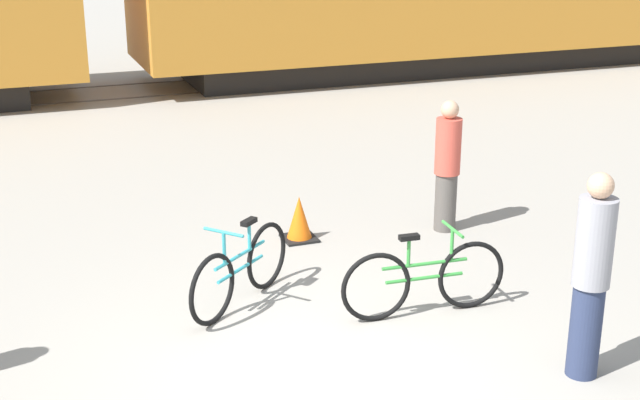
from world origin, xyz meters
name	(u,v)px	position (x,y,z in m)	size (l,w,h in m)	color
ground_plane	(324,374)	(0.00, 0.00, 0.00)	(80.00, 80.00, 0.00)	gray
rail_near	(117,99)	(0.00, 11.93, 0.01)	(41.08, 0.07, 0.01)	#4C4238
rail_far	(108,86)	(0.00, 13.37, 0.01)	(41.08, 0.07, 0.01)	#4C4238
bicycle_teal	(241,270)	(-0.28, 1.62, 0.38)	(1.33, 1.13, 0.90)	black
bicycle_green	(424,279)	(1.36, 0.76, 0.38)	(1.73, 0.46, 0.89)	black
person_in_red	(447,166)	(2.69, 2.81, 0.83)	(0.32, 0.32, 1.65)	#514C47
person_in_grey	(591,276)	(2.11, -0.79, 0.94)	(0.32, 0.32, 1.84)	#283351
traffic_cone	(299,220)	(0.88, 3.13, 0.25)	(0.40, 0.40, 0.55)	black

